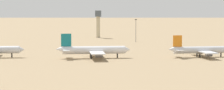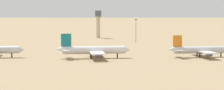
# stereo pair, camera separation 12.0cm
# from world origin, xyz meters

# --- Properties ---
(ground) EXTENTS (4000.00, 4000.00, 0.00)m
(ground) POSITION_xyz_m (0.00, 0.00, 0.00)
(ground) COLOR #9E8460
(ridge_west) EXTENTS (286.86, 221.82, 68.73)m
(ridge_west) POSITION_xyz_m (-129.36, 1020.80, 34.36)
(ridge_west) COLOR slate
(ridge_west) RESTS_ON ground
(parked_jet_teal_2) EXTENTS (39.96, 33.74, 13.19)m
(parked_jet_teal_2) POSITION_xyz_m (-0.85, 0.30, 4.32)
(parked_jet_teal_2) COLOR white
(parked_jet_teal_2) RESTS_ON ground
(parked_jet_orange_3) EXTENTS (36.30, 30.82, 11.99)m
(parked_jet_orange_3) POSITION_xyz_m (57.16, 3.81, 3.93)
(parked_jet_orange_3) COLOR silver
(parked_jet_orange_3) RESTS_ON ground
(control_tower) EXTENTS (5.20, 5.20, 23.09)m
(control_tower) POSITION_xyz_m (2.09, 155.88, 13.93)
(control_tower) COLOR #C6B793
(control_tower) RESTS_ON ground
(light_pole_mid) EXTENTS (1.80, 0.50, 17.26)m
(light_pole_mid) POSITION_xyz_m (30.47, 109.17, 9.86)
(light_pole_mid) COLOR #59595E
(light_pole_mid) RESTS_ON ground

